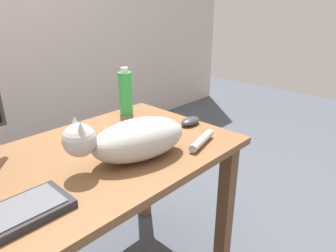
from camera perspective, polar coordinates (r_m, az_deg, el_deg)
desk at (r=1.19m, az=-17.83°, el=-11.64°), size 1.34×0.69×0.70m
cat at (r=1.10m, az=-6.46°, el=-2.44°), size 0.60×0.27×0.20m
computer_mouse at (r=1.43m, az=4.19°, el=0.90°), size 0.11×0.06×0.04m
water_bottle at (r=1.55m, az=-7.90°, el=6.15°), size 0.07×0.07×0.24m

